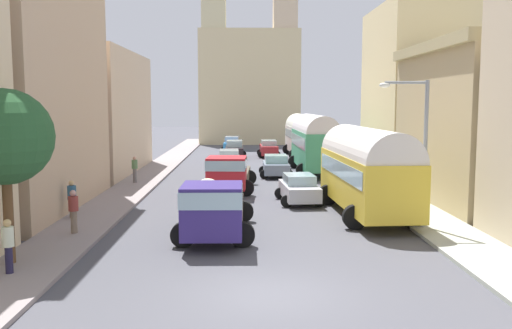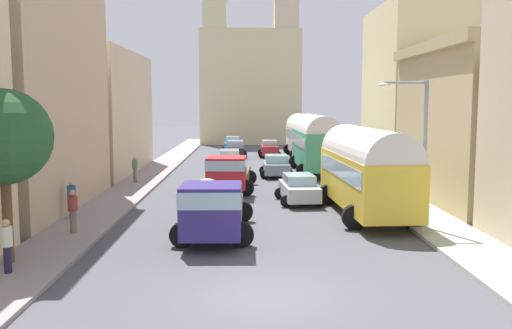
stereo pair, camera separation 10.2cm
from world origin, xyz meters
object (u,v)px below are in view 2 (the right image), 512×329
object	(u,v)px
pedestrian_1	(7,244)
pedestrian_2	(135,169)
parked_bus_0	(366,168)
pedestrian_3	(73,210)
car_1	(235,149)
parked_bus_1	(315,141)
parked_bus_2	(304,134)
cargo_truck_0	(214,207)
pedestrian_0	(72,198)
car_5	(269,148)
streetlamp_near	(417,140)
cargo_truck_1	(229,172)
car_4	(276,166)
car_2	(233,144)
car_3	(299,188)
car_0	(230,161)

from	to	relation	value
pedestrian_1	pedestrian_2	xyz separation A→B (m)	(0.03, 18.39, 0.01)
parked_bus_0	pedestrian_3	size ratio (longest dim) A/B	4.98
car_1	parked_bus_1	bearing A→B (deg)	-60.44
pedestrian_1	parked_bus_2	bearing A→B (deg)	71.05
cargo_truck_0	pedestrian_0	size ratio (longest dim) A/B	3.98
car_5	streetlamp_near	size ratio (longest dim) A/B	0.72
parked_bus_1	cargo_truck_1	size ratio (longest dim) A/B	1.22
car_4	parked_bus_2	bearing A→B (deg)	76.51
car_4	car_5	bearing A→B (deg)	89.50
parked_bus_2	car_1	size ratio (longest dim) A/B	2.12
car_2	streetlamp_near	distance (m)	37.40
car_3	parked_bus_1	bearing A→B (deg)	79.33
parked_bus_2	car_4	distance (m)	14.25
cargo_truck_0	parked_bus_1	bearing A→B (deg)	72.47
cargo_truck_0	car_1	xyz separation A→B (m)	(0.22, 30.18, -0.37)
pedestrian_1	car_4	bearing A→B (deg)	67.80
parked_bus_0	pedestrian_2	distance (m)	15.65
parked_bus_1	pedestrian_3	xyz separation A→B (m)	(-11.56, -19.22, -1.32)
parked_bus_1	pedestrian_3	distance (m)	22.47
cargo_truck_0	streetlamp_near	bearing A→B (deg)	9.01
parked_bus_1	parked_bus_0	bearing A→B (deg)	-88.50
pedestrian_3	car_5	bearing A→B (deg)	74.31
cargo_truck_1	pedestrian_1	distance (m)	16.56
parked_bus_1	car_1	xyz separation A→B (m)	(-5.98, 10.55, -1.52)
pedestrian_3	parked_bus_1	bearing A→B (deg)	58.99
parked_bus_1	pedestrian_3	world-z (taller)	parked_bus_1
parked_bus_1	car_4	world-z (taller)	parked_bus_1
pedestrian_0	car_3	bearing A→B (deg)	21.87
parked_bus_1	parked_bus_2	size ratio (longest dim) A/B	0.96
car_2	pedestrian_1	bearing A→B (deg)	-97.48
car_0	pedestrian_3	size ratio (longest dim) A/B	2.45
parked_bus_0	streetlamp_near	size ratio (longest dim) A/B	1.50
pedestrian_3	car_4	bearing A→B (deg)	63.16
car_1	pedestrian_0	size ratio (longest dim) A/B	2.48
car_3	pedestrian_3	distance (m)	11.61
pedestrian_1	car_3	bearing A→B (deg)	51.27
cargo_truck_0	car_3	distance (m)	8.38
car_2	pedestrian_2	bearing A→B (deg)	-103.02
parked_bus_0	car_3	xyz separation A→B (m)	(-2.71, 3.23, -1.43)
parked_bus_0	car_0	xyz separation A→B (m)	(-6.61, 15.80, -1.34)
parked_bus_0	pedestrian_1	xyz separation A→B (m)	(-12.32, -8.76, -1.17)
car_1	car_2	size ratio (longest dim) A/B	1.08
cargo_truck_0	pedestrian_3	world-z (taller)	cargo_truck_0
car_1	car_4	bearing A→B (deg)	-76.39
pedestrian_2	pedestrian_3	distance (m)	13.41
parked_bus_0	streetlamp_near	xyz separation A→B (m)	(1.37, -2.92, 1.46)
pedestrian_2	streetlamp_near	distance (m)	18.73
parked_bus_2	car_4	xyz separation A→B (m)	(-3.31, -13.78, -1.46)
parked_bus_2	car_5	size ratio (longest dim) A/B	2.15
car_2	car_5	xyz separation A→B (m)	(3.58, -6.02, 0.01)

